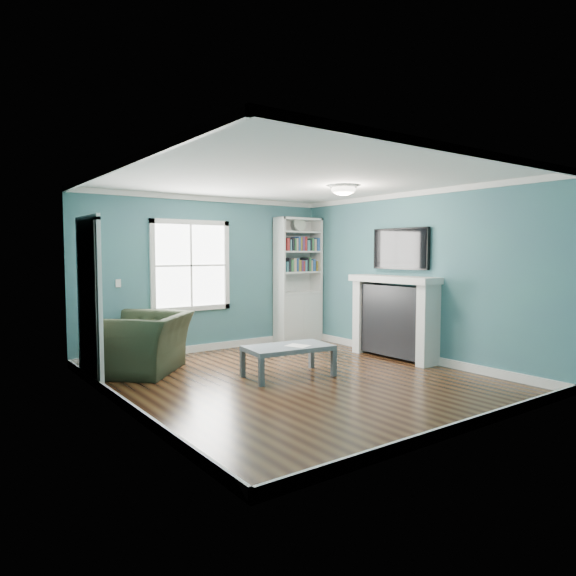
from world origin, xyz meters
TOP-DOWN VIEW (x-y plane):
  - floor at (0.00, 0.00)m, footprint 5.00×5.00m
  - room_walls at (0.00, 0.00)m, footprint 5.00×5.00m
  - trim at (0.00, 0.00)m, footprint 4.50×5.00m
  - window at (-0.30, 2.49)m, footprint 1.40×0.06m
  - bookshelf at (1.77, 2.30)m, footprint 0.90×0.35m
  - fireplace at (2.08, 0.20)m, footprint 0.44×1.58m
  - tv at (2.20, 0.20)m, footprint 0.06×1.10m
  - door at (-2.22, 1.40)m, footprint 0.12×0.98m
  - ceiling_fixture at (0.90, 0.10)m, footprint 0.38×0.38m
  - light_switch at (-1.50, 2.48)m, footprint 0.08×0.01m
  - recliner at (-1.45, 1.60)m, footprint 1.45×1.47m
  - coffee_table at (0.03, 0.22)m, footprint 1.22×0.76m
  - paper_sheet at (0.12, 0.13)m, footprint 0.32×0.36m

SIDE VIEW (x-z plane):
  - floor at x=0.00m, z-range 0.00..0.00m
  - coffee_table at x=0.03m, z-range 0.15..0.57m
  - paper_sheet at x=0.12m, z-range 0.42..0.42m
  - recliner at x=-1.45m, z-range 0.00..1.10m
  - fireplace at x=2.08m, z-range -0.01..1.29m
  - bookshelf at x=1.77m, z-range -0.23..2.08m
  - door at x=-2.22m, z-range -0.01..2.16m
  - light_switch at x=-1.50m, z-range 1.14..1.26m
  - trim at x=0.00m, z-range -0.06..2.54m
  - window at x=-0.30m, z-range 0.70..2.20m
  - room_walls at x=0.00m, z-range -0.92..4.08m
  - tv at x=2.20m, z-range 1.40..2.05m
  - ceiling_fixture at x=0.90m, z-range 2.47..2.63m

